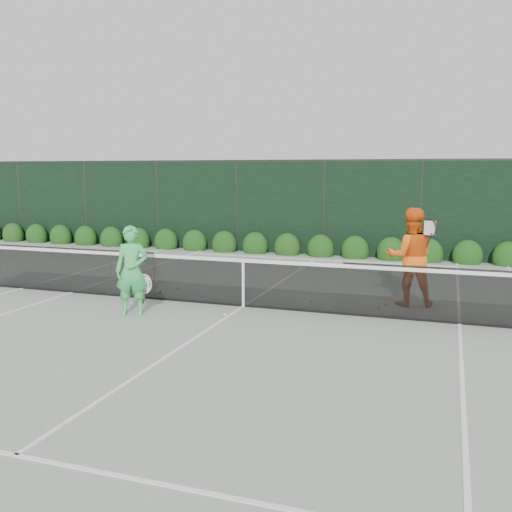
% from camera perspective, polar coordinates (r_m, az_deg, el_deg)
% --- Properties ---
extents(ground, '(80.00, 80.00, 0.00)m').
position_cam_1_polar(ground, '(11.54, -1.27, -5.09)').
color(ground, gray).
rests_on(ground, ground).
extents(tennis_net, '(12.90, 0.10, 1.07)m').
position_cam_1_polar(tennis_net, '(11.43, -1.39, -2.49)').
color(tennis_net, black).
rests_on(tennis_net, ground).
extents(player_woman, '(0.72, 0.58, 1.70)m').
position_cam_1_polar(player_woman, '(11.01, -12.30, -1.44)').
color(player_woman, '#3CCF5E').
rests_on(player_woman, ground).
extents(player_man, '(1.10, 0.94, 1.99)m').
position_cam_1_polar(player_man, '(11.91, 15.21, -0.08)').
color(player_man, orange).
rests_on(player_man, ground).
extents(court_lines, '(11.03, 23.83, 0.01)m').
position_cam_1_polar(court_lines, '(11.54, -1.27, -5.06)').
color(court_lines, white).
rests_on(court_lines, ground).
extents(windscreen_fence, '(32.00, 21.07, 3.06)m').
position_cam_1_polar(windscreen_fence, '(8.80, -7.38, 0.58)').
color(windscreen_fence, black).
rests_on(windscreen_fence, ground).
extents(hedge_row, '(31.66, 0.65, 0.94)m').
position_cam_1_polar(hedge_row, '(18.26, 6.47, 0.70)').
color(hedge_row, '#0F340E').
rests_on(hedge_row, ground).
extents(tennis_balls, '(4.98, 2.00, 0.07)m').
position_cam_1_polar(tennis_balls, '(11.91, 1.36, -4.48)').
color(tennis_balls, '#BEE733').
rests_on(tennis_balls, ground).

